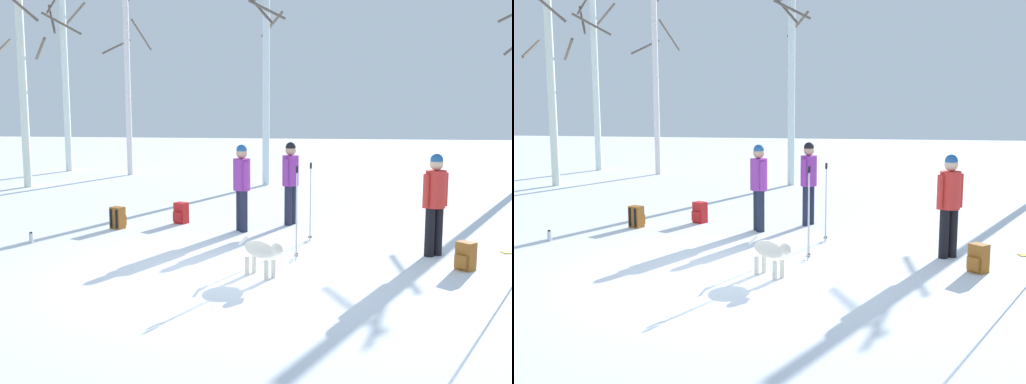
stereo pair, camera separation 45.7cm
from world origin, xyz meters
The scene contains 15 objects.
ground_plane centered at (0.00, 0.00, 0.00)m, with size 60.00×60.00×0.00m, color white.
person_0 centered at (-0.13, 3.15, 0.98)m, with size 0.34×0.46×1.72m.
person_1 centered at (0.78, 3.89, 0.98)m, with size 0.34×0.49×1.72m.
person_2 centered at (3.31, 1.56, 0.98)m, with size 0.45×0.34×1.72m.
dog centered at (0.59, -0.01, 0.39)m, with size 0.74×0.58×0.57m.
ski_poles_0 centered at (1.23, 2.44, 0.77)m, with size 0.07×0.20×1.45m.
ski_poles_1 centered at (1.04, 1.08, 0.82)m, with size 0.07×0.24×1.54m.
backpack_0 centered at (3.66, 0.71, 0.21)m, with size 0.34×0.34×0.44m.
backpack_1 centered at (-1.50, 3.77, 0.21)m, with size 0.32×0.34×0.44m.
backpack_2 centered at (-2.65, 3.11, 0.21)m, with size 0.32×0.34×0.44m.
water_bottle_0 centered at (-3.80, 1.67, 0.10)m, with size 0.08×0.08×0.21m.
birch_tree_0 centered at (-7.54, 12.46, 4.09)m, with size 1.38×1.60×8.00m.
birch_tree_1 centered at (-7.16, 8.52, 3.21)m, with size 1.42×1.45×6.26m.
birch_tree_2 centered at (-5.04, 11.63, 3.75)m, with size 1.55×1.53×7.35m.
birch_tree_3 centered at (-0.28, 9.70, 4.09)m, with size 1.42×1.66×7.91m.
Camera 2 is at (1.98, -9.10, 2.68)m, focal length 44.94 mm.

